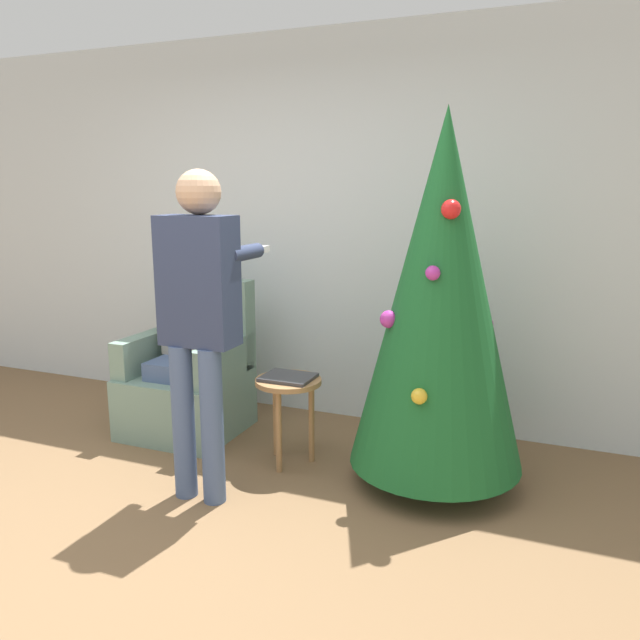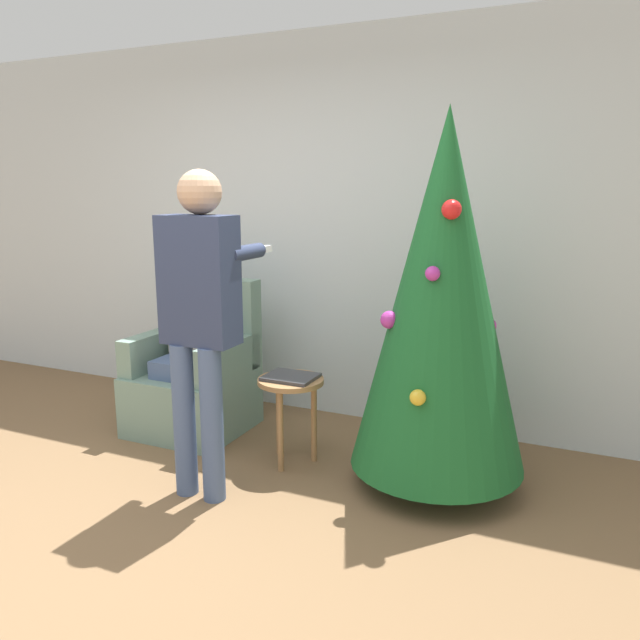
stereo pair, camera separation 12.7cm
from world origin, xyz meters
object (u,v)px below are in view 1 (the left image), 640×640
at_px(armchair, 190,380).
at_px(person_seated, 185,336).
at_px(side_stool, 288,394).
at_px(christmas_tree, 441,293).
at_px(person_standing, 199,307).

height_order(armchair, person_seated, person_seated).
distance_m(armchair, side_stool, 0.90).
xyz_separation_m(christmas_tree, armchair, (-1.74, 0.18, -0.74)).
bearing_deg(armchair, christmas_tree, -5.79).
bearing_deg(christmas_tree, person_standing, -152.23).
bearing_deg(christmas_tree, person_seated, 175.28).
relative_size(person_seated, person_standing, 0.71).
xyz_separation_m(christmas_tree, side_stool, (-0.88, -0.07, -0.66)).
bearing_deg(person_seated, armchair, 90.00).
height_order(person_standing, side_stool, person_standing).
relative_size(armchair, person_standing, 0.59).
height_order(christmas_tree, armchair, christmas_tree).
distance_m(armchair, person_standing, 1.20).
bearing_deg(side_stool, person_standing, -115.85).
xyz_separation_m(armchair, person_standing, (0.60, -0.77, 0.69)).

